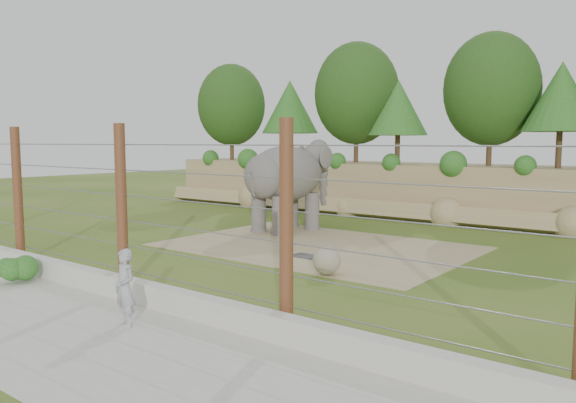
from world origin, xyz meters
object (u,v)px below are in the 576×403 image
Objects in this scene: barrier_fence at (122,207)px; zookeeper at (125,288)px; elephant at (286,187)px; stone_ball at (327,261)px.

zookeeper is at bearing -35.30° from barrier_fence.
elephant reaches higher than stone_ball.
stone_ball is 5.45m from barrier_fence.
stone_ball is (5.51, -5.28, -1.38)m from elephant.
elephant is 2.92× the size of zookeeper.
barrier_fence is 3.15m from zookeeper.
elephant is 5.80× the size of stone_ball.
elephant is at bearing 104.34° from barrier_fence.
stone_ball is at bearing 90.32° from zookeeper.
zookeeper is (-0.73, -5.87, 0.37)m from stone_ball.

